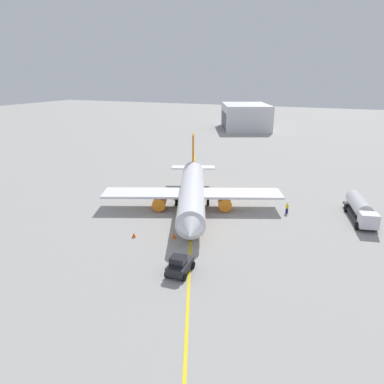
{
  "coord_description": "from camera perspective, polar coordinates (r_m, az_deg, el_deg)",
  "views": [
    {
      "loc": [
        47.85,
        19.9,
        20.5
      ],
      "look_at": [
        0.0,
        0.0,
        3.0
      ],
      "focal_mm": 32.49,
      "sensor_mm": 36.0,
      "label": 1
    }
  ],
  "objects": [
    {
      "name": "refueling_worker",
      "position": [
        56.1,
        15.33,
        -2.57
      ],
      "size": [
        0.6,
        0.49,
        1.71
      ],
      "color": "navy",
      "rests_on": "ground"
    },
    {
      "name": "fuel_tanker",
      "position": [
        57.22,
        25.92,
        -2.45
      ],
      "size": [
        11.08,
        4.6,
        3.15
      ],
      "color": "#2D2D33",
      "rests_on": "ground"
    },
    {
      "name": "safety_cone_wingtip",
      "position": [
        47.09,
        -9.52,
        -6.99
      ],
      "size": [
        0.58,
        0.58,
        0.64
      ],
      "primitive_type": "cone",
      "color": "#F2590F",
      "rests_on": "ground"
    },
    {
      "name": "airplane",
      "position": [
        55.23,
        0.01,
        -0.09
      ],
      "size": [
        32.2,
        28.31,
        9.84
      ],
      "color": "white",
      "rests_on": "ground"
    },
    {
      "name": "safety_cone_nose",
      "position": [
        46.29,
        -3.03,
        -7.17
      ],
      "size": [
        0.63,
        0.63,
        0.7
      ],
      "primitive_type": "cone",
      "color": "#F2590F",
      "rests_on": "ground"
    },
    {
      "name": "taxi_line_marking",
      "position": [
        55.73,
        -0.0,
        -2.92
      ],
      "size": [
        77.32,
        30.92,
        0.01
      ],
      "primitive_type": "cube",
      "rotation": [
        0.0,
        0.0,
        0.38
      ],
      "color": "yellow",
      "rests_on": "ground"
    },
    {
      "name": "distant_hangar",
      "position": [
        143.06,
        8.73,
        12.15
      ],
      "size": [
        29.97,
        25.5,
        9.63
      ],
      "color": "silver",
      "rests_on": "ground"
    },
    {
      "name": "pushback_tug",
      "position": [
        38.38,
        -2.03,
        -11.87
      ],
      "size": [
        3.67,
        2.43,
        2.2
      ],
      "color": "#232328",
      "rests_on": "ground"
    },
    {
      "name": "ground_plane",
      "position": [
        55.73,
        -0.0,
        -2.92
      ],
      "size": [
        400.0,
        400.0,
        0.0
      ],
      "primitive_type": "plane",
      "color": "#9E9B96"
    }
  ]
}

